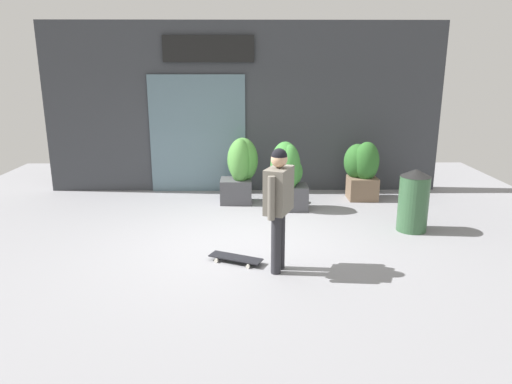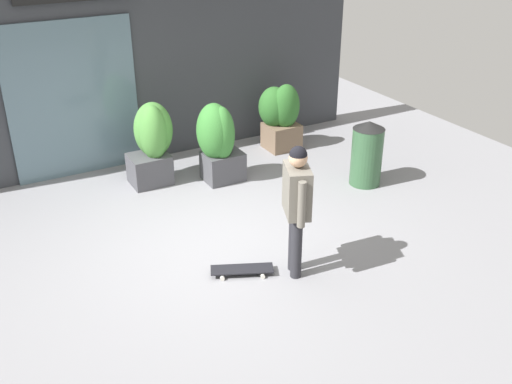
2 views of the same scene
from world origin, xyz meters
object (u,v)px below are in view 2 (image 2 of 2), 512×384
Objects in this scene: skateboarder at (297,198)px; planter_box_right at (218,140)px; planter_box_left at (152,140)px; skateboard at (242,269)px; planter_box_mid at (280,115)px; trash_bin at (367,153)px.

planter_box_right is at bearing -74.75° from skateboarder.
planter_box_right is (0.88, -0.48, -0.00)m from planter_box_left.
skateboard is 0.65× the size of planter_box_mid.
skateboarder is 1.59× the size of trash_bin.
skateboard is 0.75× the size of trash_bin.
skateboard is 0.60× the size of planter_box_left.
planter_box_right is 1.69m from planter_box_mid.
skateboarder reaches higher than skateboard.
planter_box_mid is (1.86, 3.43, -0.38)m from skateboarder.
planter_box_left is 2.43m from planter_box_mid.
planter_box_right reaches higher than planter_box_mid.
planter_box_left is 1.09× the size of planter_box_mid.
trash_bin is (1.94, -1.19, -0.18)m from planter_box_right.
trash_bin is at bearing -31.44° from planter_box_right.
planter_box_mid is (2.42, 3.15, 0.56)m from skateboard.
skateboarder reaches higher than planter_box_right.
planter_box_left reaches higher than trash_bin.
skateboarder is 2.76m from planter_box_right.
planter_box_right is at bearing 148.56° from trash_bin.
planter_box_right reaches higher than planter_box_left.
planter_box_left is at bearing -174.66° from planter_box_mid.
planter_box_mid is 1.14× the size of trash_bin.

